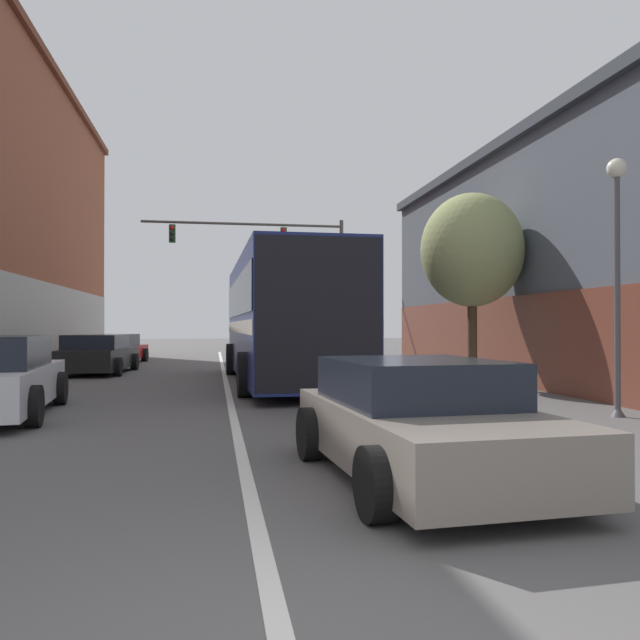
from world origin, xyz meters
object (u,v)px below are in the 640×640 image
hatchback_foreground (421,421)px  street_lamp (617,260)px  bus (284,314)px  parked_car_left_mid (115,349)px  traffic_signal_gantry (283,256)px  street_tree_near (472,251)px  parked_car_left_far (97,355)px

hatchback_foreground → street_lamp: street_lamp is taller
bus → street_lamp: street_lamp is taller
parked_car_left_mid → traffic_signal_gantry: traffic_signal_gantry is taller
street_lamp → street_tree_near: street_tree_near is taller
hatchback_foreground → parked_car_left_mid: 22.05m
parked_car_left_mid → street_lamp: size_ratio=1.08×
parked_car_left_far → hatchback_foreground: bearing=-156.0°
parked_car_left_far → street_tree_near: street_tree_near is taller
bus → traffic_signal_gantry: traffic_signal_gantry is taller
hatchback_foreground → parked_car_left_mid: size_ratio=0.83×
hatchback_foreground → parked_car_left_far: size_ratio=0.84×
hatchback_foreground → traffic_signal_gantry: traffic_signal_gantry is taller
street_lamp → street_tree_near: bearing=93.4°
bus → traffic_signal_gantry: size_ratio=1.17×
bus → parked_car_left_far: (-5.73, 4.55, -1.27)m
hatchback_foreground → traffic_signal_gantry: 22.90m
hatchback_foreground → parked_car_left_far: (-5.92, 15.53, 0.04)m
hatchback_foreground → street_lamp: size_ratio=0.89×
parked_car_left_far → street_lamp: size_ratio=1.06×
parked_car_left_mid → street_lamp: (10.98, -17.56, 2.11)m
parked_car_left_far → street_tree_near: (10.36, -6.56, 2.89)m
parked_car_left_far → street_tree_near: bearing=-119.2°
parked_car_left_mid → parked_car_left_far: 5.63m
bus → street_tree_near: street_tree_near is taller
bus → street_tree_near: (4.63, -2.01, 1.62)m
parked_car_left_far → traffic_signal_gantry: (6.95, 6.95, 4.18)m
hatchback_foreground → street_lamp: (4.77, 3.60, 2.12)m
bus → street_tree_near: 5.30m
parked_car_left_mid → bus: bearing=-142.6°
parked_car_left_far → street_lamp: (10.69, -11.94, 2.08)m
bus → hatchback_foreground: (0.19, -10.98, -1.30)m
street_lamp → street_tree_near: size_ratio=0.90×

